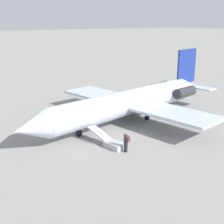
{
  "coord_description": "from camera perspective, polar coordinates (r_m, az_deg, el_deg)",
  "views": [
    {
      "loc": [
        19.19,
        25.96,
        10.67
      ],
      "look_at": [
        2.82,
        1.37,
        1.88
      ],
      "focal_mm": 50.0,
      "sensor_mm": 36.0,
      "label": 1
    }
  ],
  "objects": [
    {
      "name": "passenger",
      "position": [
        25.98,
        2.59,
        -5.29
      ],
      "size": [
        0.38,
        0.56,
        1.74
      ],
      "rotation": [
        0.0,
        0.0,
        -1.39
      ],
      "color": "#23232D",
      "rests_on": "ground"
    },
    {
      "name": "ground_plane",
      "position": [
        34.0,
        2.67,
        -1.73
      ],
      "size": [
        600.0,
        600.0,
        0.0
      ],
      "primitive_type": "plane",
      "color": "gray"
    },
    {
      "name": "airplane_main",
      "position": [
        34.04,
        3.77,
        2.0
      ],
      "size": [
        26.62,
        20.04,
        7.07
      ],
      "rotation": [
        0.0,
        0.0,
        0.18
      ],
      "color": "silver",
      "rests_on": "ground"
    },
    {
      "name": "boarding_stairs",
      "position": [
        27.27,
        -0.14,
        -5.6
      ],
      "size": [
        1.73,
        4.13,
        1.74
      ],
      "rotation": [
        0.0,
        0.0,
        -1.39
      ],
      "color": "#B2B2B7",
      "rests_on": "ground"
    }
  ]
}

